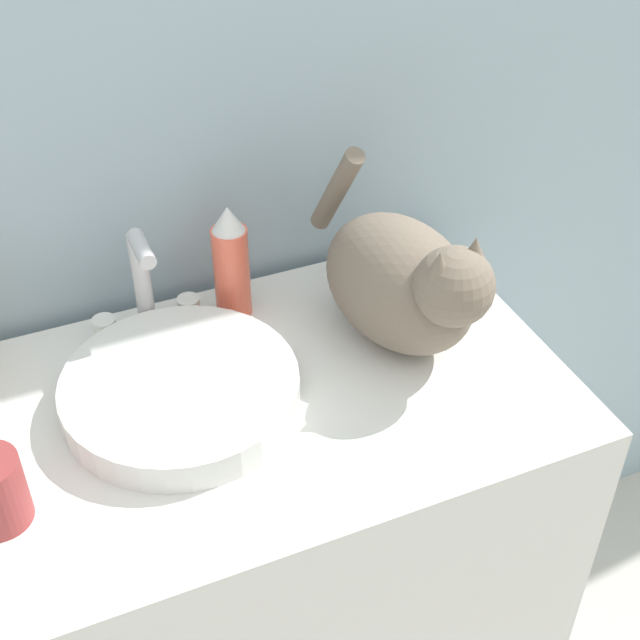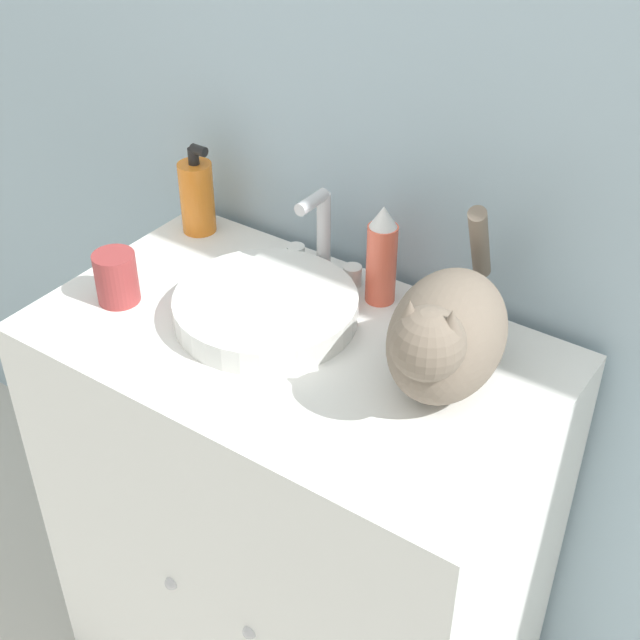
{
  "view_description": "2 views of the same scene",
  "coord_description": "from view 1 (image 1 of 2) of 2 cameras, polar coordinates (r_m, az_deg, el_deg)",
  "views": [
    {
      "loc": [
        -0.23,
        -0.55,
        1.65
      ],
      "look_at": [
        0.1,
        0.22,
        0.99
      ],
      "focal_mm": 50.0,
      "sensor_mm": 36.0,
      "label": 1
    },
    {
      "loc": [
        0.66,
        -0.64,
        1.71
      ],
      "look_at": [
        0.07,
        0.22,
        0.96
      ],
      "focal_mm": 50.0,
      "sensor_mm": 36.0,
      "label": 2
    }
  ],
  "objects": [
    {
      "name": "wall_back",
      "position": [
        1.17,
        -10.91,
        17.66
      ],
      "size": [
        6.0,
        0.05,
        2.5
      ],
      "color": "#9EB7C6",
      "rests_on": "ground_plane"
    },
    {
      "name": "faucet",
      "position": [
        1.21,
        -11.18,
        1.79
      ],
      "size": [
        0.15,
        0.08,
        0.17
      ],
      "color": "silver",
      "rests_on": "vanity_cabinet"
    },
    {
      "name": "sink_basin",
      "position": [
        1.12,
        -8.9,
        -4.53
      ],
      "size": [
        0.3,
        0.3,
        0.04
      ],
      "color": "white",
      "rests_on": "vanity_cabinet"
    },
    {
      "name": "cat",
      "position": [
        1.17,
        5.45,
        2.48
      ],
      "size": [
        0.21,
        0.36,
        0.24
      ],
      "rotation": [
        0.0,
        0.0,
        -1.38
      ],
      "color": "#7A6B5B",
      "rests_on": "vanity_cabinet"
    },
    {
      "name": "vanity_cabinet",
      "position": [
        1.47,
        -4.03,
        -17.62
      ],
      "size": [
        0.83,
        0.5,
        0.87
      ],
      "color": "white",
      "rests_on": "ground_plane"
    },
    {
      "name": "spray_bottle",
      "position": [
        1.22,
        -5.71,
        3.61
      ],
      "size": [
        0.05,
        0.05,
        0.17
      ],
      "color": "#EF6047",
      "rests_on": "vanity_cabinet"
    }
  ]
}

